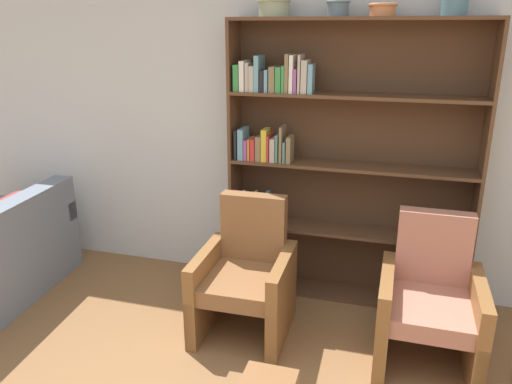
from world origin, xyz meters
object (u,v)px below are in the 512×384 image
at_px(bowl_stoneware, 338,7).
at_px(bowl_slate, 383,9).
at_px(bookshelf, 329,165).
at_px(armchair_leather, 246,277).
at_px(armchair_cushioned, 430,303).
at_px(vase_tall, 455,1).
at_px(bowl_olive, 274,7).

height_order(bowl_stoneware, bowl_slate, bowl_stoneware).
bearing_deg(bookshelf, armchair_leather, -123.59).
relative_size(bowl_stoneware, armchair_leather, 0.18).
bearing_deg(armchair_cushioned, vase_tall, -88.67).
xyz_separation_m(bookshelf, bowl_olive, (-0.45, -0.02, 1.15)).
height_order(bowl_slate, armchair_cushioned, bowl_slate).
relative_size(bowl_olive, bowl_slate, 1.25).
relative_size(bowl_slate, armchair_leather, 0.21).
xyz_separation_m(bowl_slate, armchair_leather, (-0.78, -0.67, -1.82)).
bearing_deg(bowl_slate, armchair_leather, -139.25).
height_order(vase_tall, armchair_leather, vase_tall).
bearing_deg(armchair_leather, bowl_slate, -140.48).
bearing_deg(bowl_stoneware, armchair_cushioned, -40.99).
xyz_separation_m(bowl_stoneware, armchair_cushioned, (0.78, -0.67, -1.83)).
relative_size(bowl_slate, vase_tall, 0.90).
relative_size(bowl_olive, armchair_leather, 0.26).
relative_size(bookshelf, armchair_cushioned, 2.27).
relative_size(vase_tall, armchair_cushioned, 0.23).
relative_size(armchair_leather, armchair_cushioned, 1.00).
height_order(bowl_olive, bowl_stoneware, bowl_olive).
height_order(bowl_olive, armchair_cushioned, bowl_olive).
xyz_separation_m(bookshelf, bowl_slate, (0.32, -0.02, 1.13)).
distance_m(bowl_slate, vase_tall, 0.46).
distance_m(vase_tall, armchair_cushioned, 1.98).
bearing_deg(armchair_cushioned, bowl_olive, -28.23).
relative_size(bookshelf, armchair_leather, 2.27).
bearing_deg(bowl_olive, armchair_leather, -91.40).
height_order(bowl_olive, bowl_slate, bowl_olive).
bearing_deg(bowl_slate, vase_tall, 0.00).
relative_size(bowl_olive, vase_tall, 1.12).
bearing_deg(bookshelf, armchair_cushioned, -41.42).
height_order(bowl_stoneware, armchair_cushioned, bowl_stoneware).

